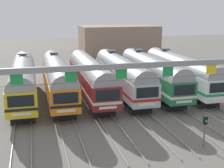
{
  "coord_description": "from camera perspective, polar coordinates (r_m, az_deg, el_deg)",
  "views": [
    {
      "loc": [
        -8.67,
        -36.8,
        10.65
      ],
      "look_at": [
        0.31,
        -1.57,
        1.91
      ],
      "focal_mm": 50.71,
      "sensor_mm": 36.0,
      "label": 1
    }
  ],
  "objects": [
    {
      "name": "commuter_train_stainless",
      "position": [
        39.13,
        1.79,
        1.76
      ],
      "size": [
        2.88,
        18.06,
        5.05
      ],
      "color": "#B2B5BA",
      "rests_on": "ground"
    },
    {
      "name": "track_bed",
      "position": [
        55.51,
        -5.06,
        2.48
      ],
      "size": [
        21.23,
        70.0,
        0.15
      ],
      "color": "gray",
      "rests_on": "ground"
    },
    {
      "name": "commuter_train_white",
      "position": [
        41.97,
        12.2,
        2.27
      ],
      "size": [
        2.88,
        18.06,
        5.05
      ],
      "color": "white",
      "rests_on": "ground"
    },
    {
      "name": "commuter_train_maroon",
      "position": [
        38.24,
        -3.9,
        1.46
      ],
      "size": [
        2.88,
        18.06,
        4.77
      ],
      "color": "maroon",
      "rests_on": "ground"
    },
    {
      "name": "catenary_gantry",
      "position": [
        25.43,
        5.97,
        1.36
      ],
      "size": [
        24.96,
        0.44,
        6.97
      ],
      "color": "gray",
      "rests_on": "ground"
    },
    {
      "name": "ground_plane",
      "position": [
        39.28,
        -1.01,
        -2.22
      ],
      "size": [
        160.0,
        160.0,
        0.0
      ],
      "primitive_type": "plane",
      "color": "slate"
    },
    {
      "name": "commuter_train_orange",
      "position": [
        37.75,
        -9.8,
        1.14
      ],
      "size": [
        2.88,
        18.06,
        5.05
      ],
      "color": "orange",
      "rests_on": "ground"
    },
    {
      "name": "commuter_train_green",
      "position": [
        40.38,
        7.18,
        2.03
      ],
      "size": [
        2.88,
        18.06,
        5.05
      ],
      "color": "#236B42",
      "rests_on": "ground"
    },
    {
      "name": "commuter_train_yellow",
      "position": [
        37.67,
        -15.79,
        0.79
      ],
      "size": [
        2.88,
        18.06,
        5.05
      ],
      "color": "gold",
      "rests_on": "ground"
    },
    {
      "name": "yard_signal_mast",
      "position": [
        25.58,
        16.42,
        -7.24
      ],
      "size": [
        0.28,
        0.35,
        2.61
      ],
      "color": "#59595E",
      "rests_on": "ground"
    },
    {
      "name": "maintenance_building",
      "position": [
        77.38,
        1.22,
        8.03
      ],
      "size": [
        18.24,
        10.0,
        6.54
      ],
      "primitive_type": "cube",
      "color": "gray",
      "rests_on": "ground"
    }
  ]
}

